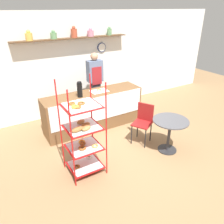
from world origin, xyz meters
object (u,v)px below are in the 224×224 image
cafe_chair (144,119)px  coffee_carafe (80,89)px  person_worker (95,83)px  pastry_rack (83,135)px  donut_tray_counter (100,91)px  cafe_table (170,128)px

cafe_chair → coffee_carafe: coffee_carafe is taller
cafe_chair → coffee_carafe: (-1.02, 1.05, 0.56)m
person_worker → pastry_rack: bearing=-122.3°
person_worker → cafe_chair: person_worker is taller
pastry_rack → person_worker: (1.22, 1.94, 0.17)m
pastry_rack → donut_tray_counter: bearing=52.4°
person_worker → cafe_table: (0.56, -2.24, -0.41)m
person_worker → cafe_chair: bearing=-78.9°
donut_tray_counter → cafe_table: bearing=-67.7°
cafe_table → pastry_rack: bearing=170.3°
cafe_chair → coffee_carafe: 1.57m
cafe_table → coffee_carafe: size_ratio=1.97×
coffee_carafe → donut_tray_counter: coffee_carafe is taller
pastry_rack → cafe_table: pastry_rack is taller
pastry_rack → cafe_chair: size_ratio=1.98×
cafe_table → donut_tray_counter: (-0.70, 1.71, 0.40)m
cafe_table → coffee_carafe: (-1.25, 1.62, 0.56)m
cafe_chair → donut_tray_counter: bearing=173.1°
cafe_table → cafe_chair: (-0.23, 0.57, -0.00)m
cafe_table → coffee_carafe: bearing=127.7°
pastry_rack → cafe_table: bearing=-9.7°
cafe_chair → person_worker: bearing=161.6°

